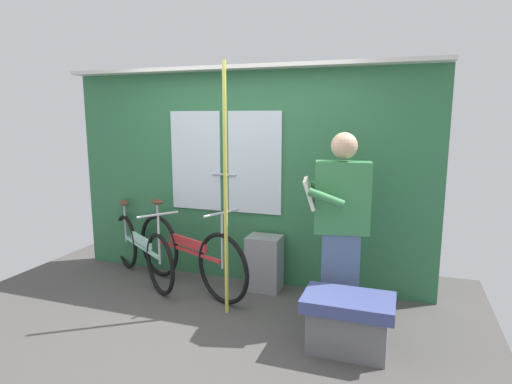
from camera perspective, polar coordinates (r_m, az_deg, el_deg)
ground_plane at (r=3.98m, az=-8.31°, el=-17.69°), size 5.09×4.08×0.04m
train_door_wall at (r=4.69m, az=-1.83°, el=2.64°), size 4.09×0.28×2.34m
bicycle_near_door at (r=4.66m, az=-9.11°, el=-8.14°), size 1.67×0.82×0.93m
bicycle_leaning_behind at (r=5.03m, az=-15.05°, el=-7.40°), size 1.38×0.97×0.86m
passenger_reading_newspaper at (r=3.79m, az=11.18°, el=-4.34°), size 0.61×0.54×1.70m
trash_bin_by_wall at (r=4.61m, az=1.13°, el=-9.42°), size 0.36×0.28×0.58m
handrail_pole at (r=3.86m, az=-4.08°, el=-0.05°), size 0.04×0.04×2.30m
bench_seat_corner at (r=3.57m, az=12.12°, el=-16.55°), size 0.70×0.44×0.45m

